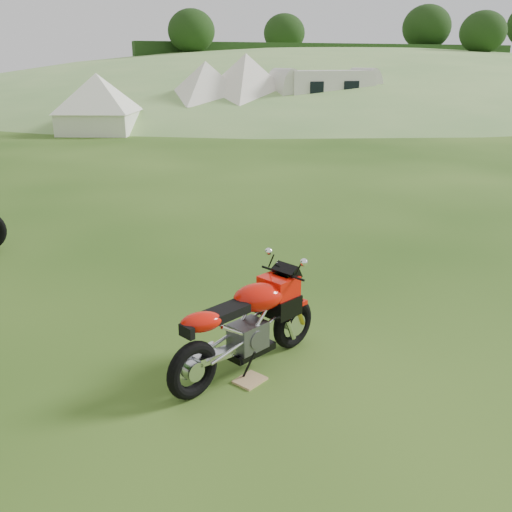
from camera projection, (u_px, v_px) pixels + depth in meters
name	position (u px, v px, depth m)	size (l,w,h in m)	color
ground	(241.00, 316.00, 6.81)	(120.00, 120.00, 0.00)	#1B3F0D
hillside	(341.00, 95.00, 50.33)	(80.00, 64.00, 8.00)	#6A9B4F
hedgerow	(341.00, 95.00, 50.33)	(36.00, 1.20, 8.60)	#183411
sport_motorcycle	(247.00, 319.00, 5.45)	(1.81, 0.45, 1.08)	red
plywood_board	(250.00, 380.00, 5.41)	(0.28, 0.22, 0.02)	tan
tent_left	(98.00, 103.00, 23.55)	(2.88, 2.88, 2.50)	white
tent_mid	(206.00, 94.00, 26.79)	(3.21, 3.21, 2.78)	white
tent_right	(246.00, 92.00, 26.94)	(3.43, 3.43, 2.97)	white
caravan	(324.00, 96.00, 27.56)	(5.36, 2.39, 2.51)	beige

